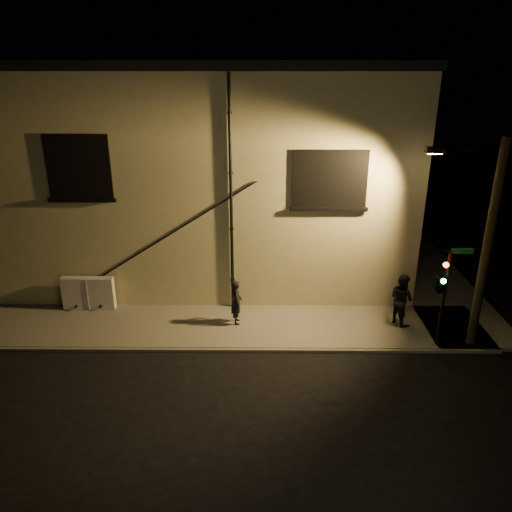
{
  "coord_description": "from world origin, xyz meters",
  "views": [
    {
      "loc": [
        -0.8,
        -13.94,
        8.79
      ],
      "look_at": [
        -0.92,
        1.8,
        2.6
      ],
      "focal_mm": 35.0,
      "sensor_mm": 36.0,
      "label": 1
    }
  ],
  "objects_px": {
    "pedestrian_a": "(236,302)",
    "pedestrian_b": "(401,299)",
    "utility_cabinet": "(89,293)",
    "traffic_signal": "(441,283)",
    "streetlamp_pole": "(484,241)"
  },
  "relations": [
    {
      "from": "traffic_signal",
      "to": "streetlamp_pole",
      "type": "distance_m",
      "value": 1.78
    },
    {
      "from": "streetlamp_pole",
      "to": "traffic_signal",
      "type": "bearing_deg",
      "value": -168.11
    },
    {
      "from": "pedestrian_b",
      "to": "streetlamp_pole",
      "type": "bearing_deg",
      "value": -153.42
    },
    {
      "from": "pedestrian_b",
      "to": "traffic_signal",
      "type": "xyz_separation_m",
      "value": [
        0.68,
        -1.52,
        1.32
      ]
    },
    {
      "from": "utility_cabinet",
      "to": "pedestrian_b",
      "type": "distance_m",
      "value": 11.34
    },
    {
      "from": "pedestrian_a",
      "to": "traffic_signal",
      "type": "bearing_deg",
      "value": -109.26
    },
    {
      "from": "pedestrian_a",
      "to": "pedestrian_b",
      "type": "relative_size",
      "value": 0.87
    },
    {
      "from": "utility_cabinet",
      "to": "pedestrian_b",
      "type": "relative_size",
      "value": 1.03
    },
    {
      "from": "pedestrian_b",
      "to": "traffic_signal",
      "type": "relative_size",
      "value": 0.55
    },
    {
      "from": "utility_cabinet",
      "to": "pedestrian_b",
      "type": "xyz_separation_m",
      "value": [
        11.29,
        -1.0,
        0.3
      ]
    },
    {
      "from": "pedestrian_a",
      "to": "streetlamp_pole",
      "type": "relative_size",
      "value": 0.24
    },
    {
      "from": "utility_cabinet",
      "to": "pedestrian_a",
      "type": "bearing_deg",
      "value": -10.72
    },
    {
      "from": "pedestrian_b",
      "to": "traffic_signal",
      "type": "bearing_deg",
      "value": 174.37
    },
    {
      "from": "pedestrian_a",
      "to": "traffic_signal",
      "type": "height_order",
      "value": "traffic_signal"
    },
    {
      "from": "traffic_signal",
      "to": "streetlamp_pole",
      "type": "height_order",
      "value": "streetlamp_pole"
    }
  ]
}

